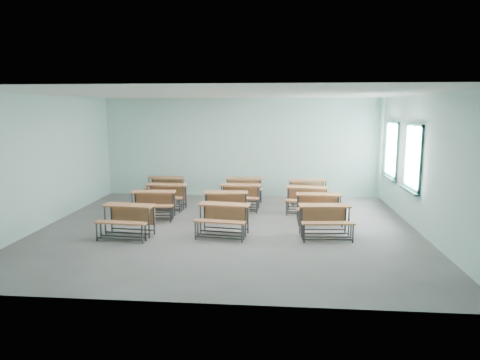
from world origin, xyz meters
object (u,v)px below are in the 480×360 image
Objects in this scene: desk_unit_r3c0 at (166,185)px; desk_unit_r3c2 at (308,188)px; desk_unit_r1c2 at (319,204)px; desk_unit_r0c1 at (223,215)px; desk_unit_r2c2 at (307,196)px; desk_unit_r0c2 at (325,216)px; desk_unit_r1c0 at (153,201)px; desk_unit_r1c1 at (226,201)px; desk_unit_r2c1 at (240,193)px; desk_unit_r0c0 at (128,216)px; desk_unit_r3c1 at (244,185)px; desk_unit_r2c0 at (166,193)px.

desk_unit_r3c0 is 4.49m from desk_unit_r3c2.
desk_unit_r1c2 is at bearing -94.45° from desk_unit_r3c2.
desk_unit_r2c2 is at bearing 55.90° from desk_unit_r0c1.
desk_unit_r0c2 is 4.51m from desk_unit_r1c0.
desk_unit_r1c2 is 2.22m from desk_unit_r3c2.
desk_unit_r2c1 is (0.27, 1.15, 0.00)m from desk_unit_r1c1.
desk_unit_r1c1 is (-2.40, 1.33, 0.00)m from desk_unit_r0c2.
desk_unit_r1c2 and desk_unit_r2c1 have the same top height.
desk_unit_r0c1 and desk_unit_r0c2 have the same top height.
desk_unit_r2c2 is at bearing 18.77° from desk_unit_r1c1.
desk_unit_r1c1 and desk_unit_r2c2 have the same top height.
desk_unit_r0c0 is at bearing 179.89° from desk_unit_r0c2.
desk_unit_r2c2 is (1.88, -0.22, 0.00)m from desk_unit_r2c1.
desk_unit_r0c2 is 1.05× the size of desk_unit_r1c2.
desk_unit_r0c2 and desk_unit_r1c2 have the same top height.
desk_unit_r1c0 is at bearing -159.52° from desk_unit_r3c2.
desk_unit_r1c1 and desk_unit_r1c2 have the same top height.
desk_unit_r2c1 is at bearing 72.41° from desk_unit_r1c1.
desk_unit_r0c0 is 4.68m from desk_unit_r3c1.
desk_unit_r2c0 is 0.97× the size of desk_unit_r3c1.
desk_unit_r1c1 is at bearing -26.17° from desk_unit_r2c0.
desk_unit_r1c2 is at bearing -5.02° from desk_unit_r1c0.
desk_unit_r1c2 and desk_unit_r2c2 have the same top height.
desk_unit_r2c0 and desk_unit_r3c1 have the same top height.
desk_unit_r1c2 and desk_unit_r2c0 have the same top height.
desk_unit_r2c0 is at bearing 81.57° from desk_unit_r1c0.
desk_unit_r2c0 is 0.95× the size of desk_unit_r3c2.
desk_unit_r0c0 is at bearing -165.61° from desk_unit_r0c1.
desk_unit_r3c2 is (4.48, -0.17, 0.00)m from desk_unit_r3c0.
desk_unit_r3c2 is (4.30, 3.85, 0.00)m from desk_unit_r0c0.
desk_unit_r1c0 is 4.31m from desk_unit_r1c2.
desk_unit_r3c0 is (-2.32, 3.74, 0.00)m from desk_unit_r0c1.
desk_unit_r0c0 and desk_unit_r2c0 have the same top height.
desk_unit_r0c0 and desk_unit_r2c1 have the same top height.
desk_unit_r0c1 and desk_unit_r3c0 have the same top height.
desk_unit_r1c1 is 2.12m from desk_unit_r2c0.
desk_unit_r3c2 is (-0.12, 2.22, 0.00)m from desk_unit_r1c2.
desk_unit_r0c0 is 1.03× the size of desk_unit_r3c0.
desk_unit_r1c1 is at bearing -101.80° from desk_unit_r3c1.
desk_unit_r0c2 is 2.27m from desk_unit_r2c2.
desk_unit_r0c1 and desk_unit_r1c2 have the same top height.
desk_unit_r0c1 is at bearing 177.28° from desk_unit_r0c2.
desk_unit_r3c1 is at bearing 166.42° from desk_unit_r3c2.
desk_unit_r0c0 is 1.00× the size of desk_unit_r1c0.
desk_unit_r2c1 is 0.97× the size of desk_unit_r2c2.
desk_unit_r0c1 is 3.10m from desk_unit_r2c2.
desk_unit_r3c1 is (-1.87, 1.46, 0.00)m from desk_unit_r2c2.
desk_unit_r2c1 is at bearing 23.71° from desk_unit_r1c0.
desk_unit_r0c2 is 0.99× the size of desk_unit_r2c2.
desk_unit_r2c2 is 1.25m from desk_unit_r3c2.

